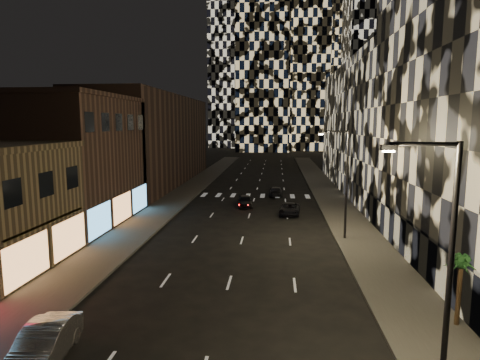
% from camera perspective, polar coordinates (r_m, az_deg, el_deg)
% --- Properties ---
extents(sidewalk_left, '(4.00, 120.00, 0.15)m').
position_cam_1_polar(sidewalk_left, '(55.68, -8.16, -1.97)').
color(sidewalk_left, '#47443F').
rests_on(sidewalk_left, ground).
extents(sidewalk_right, '(4.00, 120.00, 0.15)m').
position_cam_1_polar(sidewalk_right, '(54.67, 12.71, -2.27)').
color(sidewalk_right, '#47443F').
rests_on(sidewalk_right, ground).
extents(curb_left, '(0.20, 120.00, 0.15)m').
position_cam_1_polar(curb_left, '(55.24, -6.04, -2.01)').
color(curb_left, '#4C4C47').
rests_on(curb_left, ground).
extents(curb_right, '(0.20, 120.00, 0.15)m').
position_cam_1_polar(curb_right, '(54.44, 10.51, -2.25)').
color(curb_right, '#4C4C47').
rests_on(curb_right, ground).
extents(retail_brown, '(10.00, 15.00, 12.00)m').
position_cam_1_polar(retail_brown, '(41.98, -22.97, 2.37)').
color(retail_brown, brown).
rests_on(retail_brown, ground).
extents(retail_filler_left, '(10.00, 40.00, 14.00)m').
position_cam_1_polar(retail_filler_left, '(66.41, -12.20, 5.56)').
color(retail_filler_left, brown).
rests_on(retail_filler_left, ground).
extents(midrise_base, '(0.60, 25.00, 3.00)m').
position_cam_1_polar(midrise_base, '(30.54, 23.38, -8.20)').
color(midrise_base, '#383838').
rests_on(midrise_base, ground).
extents(midrise_filler_right, '(16.00, 40.00, 18.00)m').
position_cam_1_polar(midrise_filler_right, '(62.74, 21.28, 6.88)').
color(midrise_filler_right, '#232326').
rests_on(midrise_filler_right, ground).
extents(tower_center_low, '(18.00, 18.00, 95.00)m').
position_cam_1_polar(tower_center_low, '(148.31, 3.45, 22.82)').
color(tower_center_low, black).
rests_on(tower_center_low, ground).
extents(streetlight_near, '(2.55, 0.25, 9.00)m').
position_cam_1_polar(streetlight_near, '(15.09, 26.98, -9.60)').
color(streetlight_near, black).
rests_on(streetlight_near, sidewalk_right).
extents(streetlight_far, '(2.55, 0.25, 9.00)m').
position_cam_1_polar(streetlight_far, '(34.07, 14.56, 0.47)').
color(streetlight_far, black).
rests_on(streetlight_far, sidewalk_right).
extents(car_silver_parked, '(2.20, 4.87, 1.55)m').
position_cam_1_polar(car_silver_parked, '(19.32, -26.18, -20.34)').
color(car_silver_parked, gray).
rests_on(car_silver_parked, ground).
extents(car_dark_midlane, '(2.03, 4.13, 1.36)m').
position_cam_1_polar(car_dark_midlane, '(47.01, 0.73, -3.00)').
color(car_dark_midlane, black).
rests_on(car_dark_midlane, ground).
extents(car_dark_oncoming, '(1.80, 4.27, 1.23)m').
position_cam_1_polar(car_dark_oncoming, '(54.22, 5.14, -1.61)').
color(car_dark_oncoming, black).
rests_on(car_dark_oncoming, ground).
extents(car_dark_rightlane, '(2.41, 4.56, 1.22)m').
position_cam_1_polar(car_dark_rightlane, '(43.26, 7.08, -4.13)').
color(car_dark_rightlane, black).
rests_on(car_dark_rightlane, ground).
extents(palm_tree, '(1.77, 1.73, 3.47)m').
position_cam_1_polar(palm_tree, '(21.87, 28.92, -10.78)').
color(palm_tree, '#47331E').
rests_on(palm_tree, sidewalk_right).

